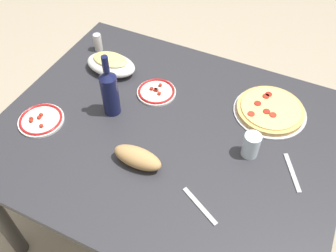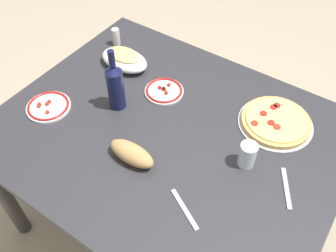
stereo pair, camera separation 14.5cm
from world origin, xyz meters
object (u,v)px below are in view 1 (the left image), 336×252
Objects in this scene: pepperoni_pizza at (270,110)px; side_plate_near at (156,92)px; spice_shaker at (98,42)px; baked_pasta_dish at (111,64)px; dining_table at (168,147)px; wine_bottle at (110,91)px; water_glass at (251,145)px; bread_loaf at (138,158)px; side_plate_far at (41,120)px.

pepperoni_pizza is 0.49m from side_plate_near.
baked_pasta_dish is at bearing 142.00° from spice_shaker.
side_plate_near is 0.43m from spice_shaker.
dining_table is 0.45m from pepperoni_pizza.
side_plate_near is at bearing -123.97° from wine_bottle.
baked_pasta_dish is 0.18m from spice_shaker.
wine_bottle is 0.59m from water_glass.
water_glass reaches higher than bread_loaf.
side_plate_near is 1.97× the size of spice_shaker.
baked_pasta_dish is 2.76× the size of spice_shaker.
baked_pasta_dish is 0.27m from wine_bottle.
wine_bottle reaches higher than dining_table.
baked_pasta_dish reaches higher than side_plate_near.
pepperoni_pizza is 3.49× the size of spice_shaker.
dining_table is at bearing 5.54° from water_glass.
pepperoni_pizza is at bearing -168.13° from side_plate_near.
spice_shaker is at bearing -31.66° from dining_table.
pepperoni_pizza is at bearing -140.73° from dining_table.
water_glass is at bearing 162.81° from side_plate_near.
baked_pasta_dish reaches higher than pepperoni_pizza.
spice_shaker is at bearing -49.35° from wine_bottle.
water_glass is 0.60× the size of side_plate_near.
dining_table is at bearing 39.27° from pepperoni_pizza.
side_plate_near is (-0.12, -0.17, -0.10)m from wine_bottle.
pepperoni_pizza is 0.66m from wine_bottle.
bread_loaf reaches higher than pepperoni_pizza.
pepperoni_pizza is at bearing 176.32° from spice_shaker.
spice_shaker is at bearing -84.34° from side_plate_far.
side_plate_near reaches higher than dining_table.
spice_shaker is at bearing -19.19° from water_glass.
dining_table is at bearing 128.65° from side_plate_near.
dining_table is 4.74× the size of wine_bottle.
bread_loaf is 2.20× the size of spice_shaker.
wine_bottle is at bearing 24.66° from pepperoni_pizza.
water_glass is 0.49m from side_plate_near.
spice_shaker is at bearing -3.68° from pepperoni_pizza.
side_plate_near is at bearing -73.37° from bread_loaf.
dining_table is at bearing -99.11° from bread_loaf.
side_plate_near and side_plate_far have the same top height.
side_plate_near is at bearing -17.19° from water_glass.
side_plate_near is 0.39m from bread_loaf.
baked_pasta_dish is at bearing -102.86° from side_plate_far.
baked_pasta_dish is 0.75m from water_glass.
spice_shaker is (0.28, -0.33, -0.07)m from wine_bottle.
wine_bottle is (0.60, 0.27, 0.10)m from pepperoni_pizza.
spice_shaker reaches higher than bread_loaf.
dining_table is at bearing 179.27° from wine_bottle.
side_plate_far is at bearing 95.66° from spice_shaker.
side_plate_far is (0.82, 0.21, -0.04)m from water_glass.
baked_pasta_dish is 1.40× the size of side_plate_near.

